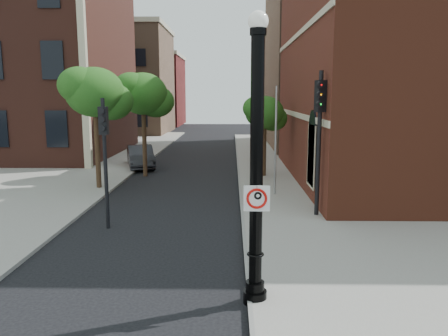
{
  "coord_description": "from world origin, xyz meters",
  "views": [
    {
      "loc": [
        1.65,
        -8.9,
        4.49
      ],
      "look_at": [
        1.46,
        2.0,
        2.67
      ],
      "focal_mm": 35.0,
      "sensor_mm": 36.0,
      "label": 1
    }
  ],
  "objects_px": {
    "traffic_signal_left": "(104,142)",
    "parked_car": "(140,157)",
    "no_parking_sign": "(257,198)",
    "traffic_signal_right": "(320,120)",
    "lamppost": "(256,176)"
  },
  "relations": [
    {
      "from": "traffic_signal_left",
      "to": "parked_car",
      "type": "bearing_deg",
      "value": 97.95
    },
    {
      "from": "no_parking_sign",
      "to": "traffic_signal_right",
      "type": "xyz_separation_m",
      "value": [
        2.62,
        6.92,
        1.22
      ]
    },
    {
      "from": "no_parking_sign",
      "to": "traffic_signal_left",
      "type": "xyz_separation_m",
      "value": [
        -4.75,
        5.5,
        0.58
      ]
    },
    {
      "from": "lamppost",
      "to": "no_parking_sign",
      "type": "height_order",
      "value": "lamppost"
    },
    {
      "from": "lamppost",
      "to": "no_parking_sign",
      "type": "distance_m",
      "value": 0.47
    },
    {
      "from": "lamppost",
      "to": "parked_car",
      "type": "relative_size",
      "value": 1.45
    },
    {
      "from": "parked_car",
      "to": "traffic_signal_right",
      "type": "height_order",
      "value": "traffic_signal_right"
    },
    {
      "from": "lamppost",
      "to": "no_parking_sign",
      "type": "relative_size",
      "value": 11.25
    },
    {
      "from": "lamppost",
      "to": "no_parking_sign",
      "type": "bearing_deg",
      "value": -87.97
    },
    {
      "from": "no_parking_sign",
      "to": "parked_car",
      "type": "relative_size",
      "value": 0.13
    },
    {
      "from": "traffic_signal_right",
      "to": "traffic_signal_left",
      "type": "bearing_deg",
      "value": 171.16
    },
    {
      "from": "parked_car",
      "to": "traffic_signal_right",
      "type": "distance_m",
      "value": 14.52
    },
    {
      "from": "no_parking_sign",
      "to": "traffic_signal_left",
      "type": "relative_size",
      "value": 0.12
    },
    {
      "from": "traffic_signal_left",
      "to": "traffic_signal_right",
      "type": "distance_m",
      "value": 7.53
    },
    {
      "from": "parked_car",
      "to": "traffic_signal_right",
      "type": "relative_size",
      "value": 0.79
    }
  ]
}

